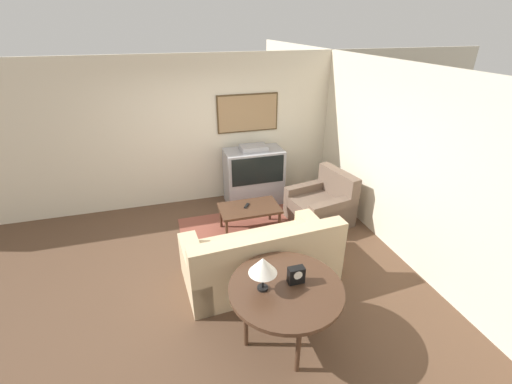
{
  "coord_description": "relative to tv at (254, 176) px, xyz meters",
  "views": [
    {
      "loc": [
        -0.63,
        -3.99,
        3.17
      ],
      "look_at": [
        0.72,
        0.64,
        0.75
      ],
      "focal_mm": 24.0,
      "sensor_mm": 36.0,
      "label": 1
    }
  ],
  "objects": [
    {
      "name": "tv",
      "position": [
        0.0,
        0.0,
        0.0
      ],
      "size": [
        1.07,
        0.58,
        1.15
      ],
      "color": "#9E9EA3",
      "rests_on": "ground_plane"
    },
    {
      "name": "remote",
      "position": [
        -0.39,
        -0.96,
        -0.07
      ],
      "size": [
        0.12,
        0.16,
        0.02
      ],
      "color": "black",
      "rests_on": "coffee_table"
    },
    {
      "name": "wall_back",
      "position": [
        -0.97,
        0.43,
        0.81
      ],
      "size": [
        12.0,
        0.1,
        2.7
      ],
      "color": "beige",
      "rests_on": "ground_plane"
    },
    {
      "name": "armchair",
      "position": [
        0.93,
        -1.02,
        -0.25
      ],
      "size": [
        1.06,
        1.05,
        0.89
      ],
      "rotation": [
        0.0,
        0.0,
        -1.39
      ],
      "color": "brown",
      "rests_on": "ground_plane"
    },
    {
      "name": "table_lamp",
      "position": [
        -0.82,
        -3.18,
        0.51
      ],
      "size": [
        0.28,
        0.28,
        0.38
      ],
      "color": "black",
      "rests_on": "console_table"
    },
    {
      "name": "couch",
      "position": [
        -0.52,
        -2.18,
        -0.22
      ],
      "size": [
        2.05,
        1.12,
        0.92
      ],
      "rotation": [
        0.0,
        0.0,
        3.21
      ],
      "color": "#CCB289",
      "rests_on": "ground_plane"
    },
    {
      "name": "coffee_table",
      "position": [
        -0.36,
        -1.0,
        -0.13
      ],
      "size": [
        0.97,
        0.59,
        0.46
      ],
      "color": "#472D1E",
      "rests_on": "ground_plane"
    },
    {
      "name": "wall_right",
      "position": [
        1.64,
        -1.7,
        0.81
      ],
      "size": [
        0.06,
        12.0,
        2.7
      ],
      "color": "beige",
      "rests_on": "ground_plane"
    },
    {
      "name": "mantel_clock",
      "position": [
        -0.46,
        -3.19,
        0.31
      ],
      "size": [
        0.17,
        0.1,
        0.18
      ],
      "color": "black",
      "rests_on": "console_table"
    },
    {
      "name": "console_table",
      "position": [
        -0.58,
        -3.23,
        0.16
      ],
      "size": [
        1.17,
        1.17,
        0.77
      ],
      "color": "#472D1E",
      "rests_on": "ground_plane"
    },
    {
      "name": "area_rug",
      "position": [
        -0.42,
        -1.09,
        -0.54
      ],
      "size": [
        2.15,
        1.61,
        0.01
      ],
      "color": "brown",
      "rests_on": "ground_plane"
    },
    {
      "name": "ground_plane",
      "position": [
        -0.99,
        -1.7,
        -0.54
      ],
      "size": [
        12.0,
        12.0,
        0.0
      ],
      "primitive_type": "plane",
      "color": "brown"
    }
  ]
}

